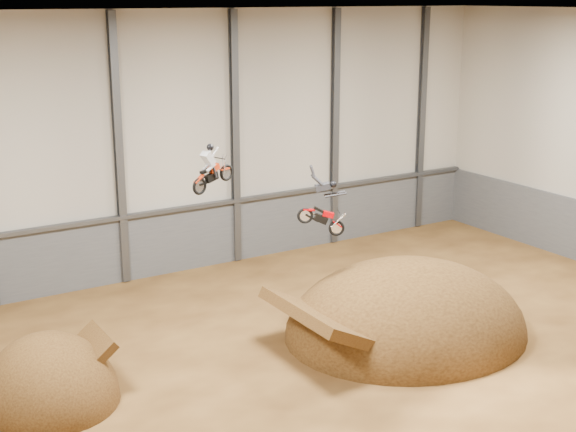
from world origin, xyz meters
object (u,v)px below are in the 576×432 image
object	(u,v)px
takeoff_ramp	(51,399)
fmx_rider_b	(318,201)
fmx_rider_a	(214,163)
landing_ramp	(406,333)

from	to	relation	value
takeoff_ramp	fmx_rider_b	bearing A→B (deg)	-0.61
fmx_rider_a	landing_ramp	bearing A→B (deg)	-23.64
landing_ramp	takeoff_ramp	bearing A→B (deg)	171.62
takeoff_ramp	landing_ramp	bearing A→B (deg)	-8.38
takeoff_ramp	fmx_rider_b	xyz separation A→B (m)	(11.89, -0.13, 6.10)
landing_ramp	fmx_rider_b	distance (m)	7.29
takeoff_ramp	fmx_rider_a	xyz separation A→B (m)	(6.54, -1.02, 8.49)
landing_ramp	fmx_rider_a	bearing A→B (deg)	171.97
takeoff_ramp	fmx_rider_a	distance (m)	10.77
landing_ramp	fmx_rider_a	size ratio (longest dim) A/B	5.50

